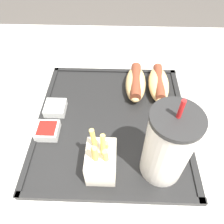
# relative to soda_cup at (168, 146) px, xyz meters

# --- Properties ---
(ground_plane) EXTENTS (8.00, 8.00, 0.00)m
(ground_plane) POSITION_rel_soda_cup_xyz_m (-0.08, -0.10, -0.85)
(ground_plane) COLOR #4C4742
(dining_table) EXTENTS (1.03, 1.12, 0.75)m
(dining_table) POSITION_rel_soda_cup_xyz_m (-0.08, -0.10, -0.47)
(dining_table) COLOR beige
(dining_table) RESTS_ON ground_plane
(food_tray) EXTENTS (0.38, 0.36, 0.01)m
(food_tray) POSITION_rel_soda_cup_xyz_m (-0.12, -0.10, -0.09)
(food_tray) COLOR black
(food_tray) RESTS_ON dining_table
(soda_cup) EXTENTS (0.09, 0.09, 0.20)m
(soda_cup) POSITION_rel_soda_cup_xyz_m (0.00, 0.00, 0.00)
(soda_cup) COLOR silver
(soda_cup) RESTS_ON food_tray
(hot_dog_far) EXTENTS (0.14, 0.06, 0.04)m
(hot_dog_far) POSITION_rel_soda_cup_xyz_m (-0.23, 0.02, -0.06)
(hot_dog_far) COLOR #DBB270
(hot_dog_far) RESTS_ON food_tray
(hot_dog_near) EXTENTS (0.14, 0.06, 0.04)m
(hot_dog_near) POSITION_rel_soda_cup_xyz_m (-0.23, -0.04, -0.06)
(hot_dog_near) COLOR #DBB270
(hot_dog_near) RESTS_ON food_tray
(fries_carton) EXTENTS (0.07, 0.06, 0.11)m
(fries_carton) POSITION_rel_soda_cup_xyz_m (0.01, -0.12, -0.05)
(fries_carton) COLOR silver
(fries_carton) RESTS_ON food_tray
(sauce_cup_mayo) EXTENTS (0.05, 0.05, 0.02)m
(sauce_cup_mayo) POSITION_rel_soda_cup_xyz_m (-0.15, -0.24, -0.07)
(sauce_cup_mayo) COLOR silver
(sauce_cup_mayo) RESTS_ON food_tray
(sauce_cup_ketchup) EXTENTS (0.05, 0.05, 0.02)m
(sauce_cup_ketchup) POSITION_rel_soda_cup_xyz_m (-0.08, -0.25, -0.07)
(sauce_cup_ketchup) COLOR silver
(sauce_cup_ketchup) RESTS_ON food_tray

